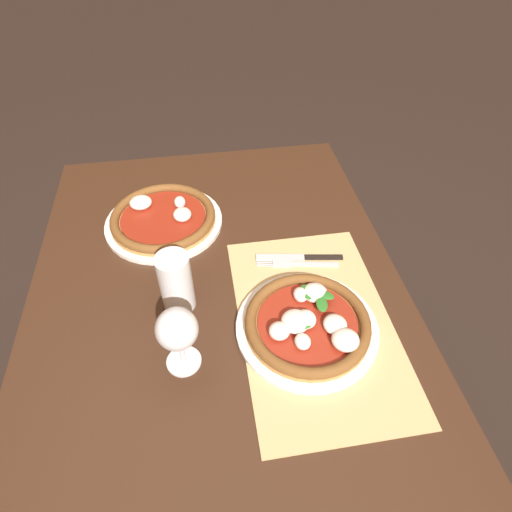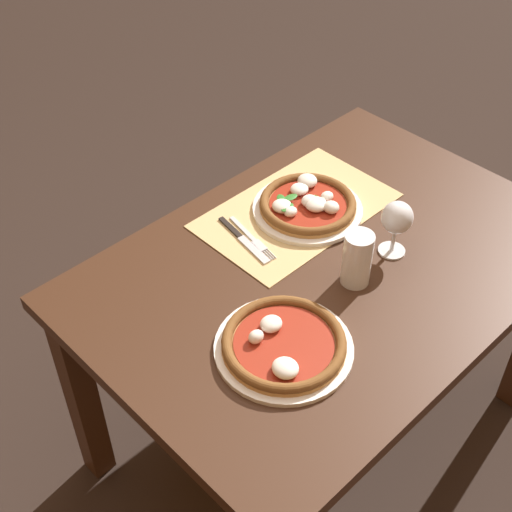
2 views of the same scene
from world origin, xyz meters
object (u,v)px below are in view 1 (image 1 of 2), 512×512
object	(u,v)px
knife	(299,257)
fork	(297,264)
wine_glass	(177,331)
pint_glass	(176,283)
pizza_far	(163,218)
pizza_near	(308,324)

from	to	relation	value
knife	fork	bearing A→B (deg)	152.78
wine_glass	pint_glass	distance (m)	0.16
pizza_far	pint_glass	world-z (taller)	pint_glass
pizza_near	pizza_far	size ratio (longest dim) A/B	0.96
pizza_far	pint_glass	size ratio (longest dim) A/B	2.15
pizza_near	fork	size ratio (longest dim) A/B	1.51
pint_glass	pizza_near	bearing A→B (deg)	-113.49
fork	pizza_near	bearing A→B (deg)	173.79
pizza_far	knife	size ratio (longest dim) A/B	1.45
knife	wine_glass	bearing A→B (deg)	130.10
pizza_near	fork	distance (m)	0.19
wine_glass	pint_glass	xyz separation A→B (m)	(0.15, 0.00, -0.04)
wine_glass	knife	xyz separation A→B (m)	(0.25, -0.29, -0.10)
pizza_far	fork	size ratio (longest dim) A/B	1.56
knife	pint_glass	bearing A→B (deg)	107.98
pizza_near	fork	world-z (taller)	pizza_near
knife	pizza_far	bearing A→B (deg)	60.22
pizza_far	fork	world-z (taller)	pizza_far
fork	knife	world-z (taller)	knife
pizza_far	wine_glass	xyz separation A→B (m)	(-0.44, -0.04, 0.09)
wine_glass	knife	bearing A→B (deg)	-49.90
pint_glass	knife	world-z (taller)	pint_glass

